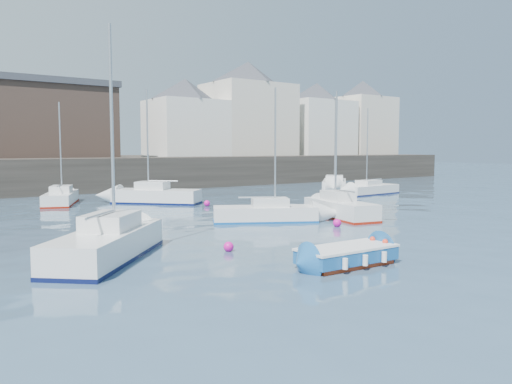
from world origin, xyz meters
TOP-DOWN VIEW (x-y plane):
  - water at (0.00, 0.00)m, footprint 220.00×220.00m
  - quay_wall at (0.00, 35.00)m, footprint 90.00×5.00m
  - land_strip at (0.00, 53.00)m, footprint 90.00×32.00m
  - bldg_east_a at (20.00, 42.00)m, footprint 13.36×13.36m
  - bldg_east_b at (31.00, 41.50)m, footprint 11.88×11.88m
  - bldg_east_c at (40.00, 41.50)m, footprint 11.14×11.14m
  - bldg_east_d at (11.00, 41.50)m, footprint 11.14×11.14m
  - warehouse at (-6.00, 43.00)m, footprint 16.40×10.40m
  - blue_dinghy at (-3.76, 1.48)m, footprint 3.47×1.86m
  - sailboat_a at (-9.85, 6.97)m, footprint 5.67×6.03m
  - sailboat_b at (-0.06, 11.05)m, footprint 5.60×4.14m
  - sailboat_c at (4.22, 9.87)m, footprint 2.84×5.59m
  - sailboat_d at (16.59, 18.74)m, footprint 5.75×2.20m
  - sailboat_f at (-1.14, 22.58)m, footprint 5.63×5.76m
  - sailboat_g at (18.00, 24.50)m, footprint 6.21×6.19m
  - sailboat_h at (-6.72, 26.04)m, footprint 3.70×5.75m
  - buoy_near at (-5.72, 5.69)m, footprint 0.39×0.39m
  - buoy_mid at (1.82, 7.62)m, footprint 0.41×0.41m
  - buoy_far at (0.97, 19.08)m, footprint 0.41×0.41m

SIDE VIEW (x-z plane):
  - water at x=0.00m, z-range 0.00..0.00m
  - buoy_near at x=-5.72m, z-range -0.19..0.19m
  - buoy_mid at x=1.82m, z-range -0.20..0.20m
  - buoy_far at x=0.97m, z-range -0.20..0.20m
  - blue_dinghy at x=-3.76m, z-range 0.04..0.69m
  - sailboat_d at x=16.59m, z-range -3.16..4.03m
  - sailboat_b at x=-0.06m, z-range -3.04..3.96m
  - sailboat_h at x=-6.72m, z-range -3.07..4.00m
  - sailboat_g at x=18.00m, z-range -3.73..4.68m
  - sailboat_c at x=4.22m, z-range -2.98..4.06m
  - sailboat_f at x=-1.14m, z-range -3.41..4.53m
  - sailboat_a at x=-9.85m, z-range -3.51..4.66m
  - land_strip at x=0.00m, z-range 0.00..2.80m
  - quay_wall at x=0.00m, z-range 0.00..3.00m
  - warehouse at x=-6.00m, z-range 2.82..10.42m
  - bldg_east_d at x=11.00m, z-range 2.89..11.84m
  - bldg_east_b at x=31.00m, z-range 2.89..12.84m
  - bldg_east_c at x=40.00m, z-range 2.90..13.85m
  - bldg_east_a at x=20.00m, z-range 2.91..14.71m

